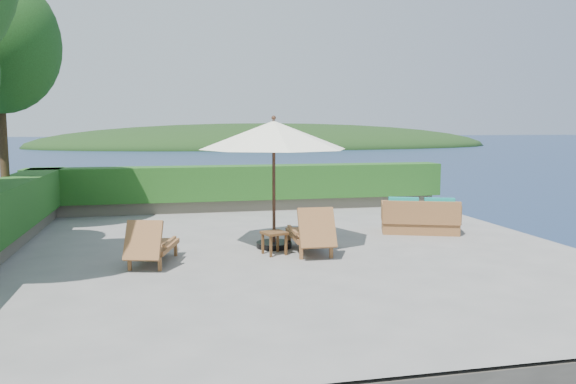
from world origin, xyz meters
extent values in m
plane|color=gray|center=(0.00, 0.00, 0.00)|extent=(12.00, 12.00, 0.00)
cube|color=#5C5549|center=(0.00, 0.00, -1.55)|extent=(12.00, 12.00, 3.00)
ellipsoid|color=#193313|center=(25.00, 140.00, -3.00)|extent=(126.00, 57.60, 12.60)
cube|color=#676053|center=(0.00, 5.60, 0.18)|extent=(12.00, 0.60, 0.36)
cube|color=#1A4313|center=(0.00, 5.60, 0.85)|extent=(12.40, 0.90, 1.00)
cylinder|color=#402F18|center=(-6.00, 3.20, 2.34)|extent=(0.20, 0.20, 4.68)
cylinder|color=black|center=(-0.12, 0.26, 0.06)|extent=(0.74, 0.74, 0.12)
cylinder|color=#3A2115|center=(-0.12, 0.26, 1.32)|extent=(0.07, 0.07, 2.65)
cone|color=white|center=(-0.12, 0.26, 2.35)|extent=(3.09, 3.09, 0.58)
sphere|color=#3A2115|center=(-0.12, 0.26, 2.70)|extent=(0.10, 0.10, 0.10)
cube|color=olive|center=(-2.96, -1.07, 0.12)|extent=(0.07, 0.07, 0.25)
cube|color=olive|center=(-2.44, -1.21, 0.12)|extent=(0.07, 0.07, 0.25)
cube|color=olive|center=(-2.67, 0.04, 0.12)|extent=(0.07, 0.07, 0.25)
cube|color=olive|center=(-2.15, -0.09, 0.12)|extent=(0.07, 0.07, 0.25)
cube|color=olive|center=(-2.53, -0.49, 0.29)|extent=(0.93, 1.37, 0.09)
cube|color=olive|center=(-2.71, -1.19, 0.56)|extent=(0.72, 0.55, 0.67)
cube|color=olive|center=(-2.89, -0.59, 0.43)|extent=(0.26, 0.80, 0.05)
cube|color=olive|center=(-2.26, -0.76, 0.43)|extent=(0.26, 0.80, 0.05)
cube|color=olive|center=(0.19, -0.89, 0.14)|extent=(0.07, 0.07, 0.28)
cube|color=olive|center=(0.78, -0.91, 0.14)|extent=(0.07, 0.07, 0.28)
cube|color=olive|center=(0.24, 0.38, 0.14)|extent=(0.07, 0.07, 0.28)
cube|color=olive|center=(0.83, 0.36, 0.14)|extent=(0.07, 0.07, 0.28)
cube|color=olive|center=(0.51, -0.16, 0.32)|extent=(0.75, 1.40, 0.10)
cube|color=olive|center=(0.48, -0.95, 0.61)|extent=(0.71, 0.47, 0.74)
cube|color=olive|center=(0.14, -0.36, 0.48)|extent=(0.10, 0.90, 0.05)
cube|color=olive|center=(0.86, -0.38, 0.48)|extent=(0.10, 0.90, 0.05)
cube|color=brown|center=(-0.34, -0.59, 0.21)|extent=(0.05, 0.05, 0.41)
cube|color=brown|center=(-0.02, -0.49, 0.21)|extent=(0.05, 0.05, 0.41)
cube|color=brown|center=(-0.45, -0.27, 0.21)|extent=(0.05, 0.05, 0.41)
cube|color=brown|center=(-0.13, -0.17, 0.21)|extent=(0.05, 0.05, 0.41)
cube|color=brown|center=(-0.24, -0.38, 0.44)|extent=(0.54, 0.54, 0.05)
cube|color=olive|center=(3.60, 1.17, 0.20)|extent=(1.96, 1.43, 0.39)
cube|color=olive|center=(3.46, 0.78, 0.54)|extent=(1.70, 0.73, 0.54)
cube|color=olive|center=(2.81, 1.46, 0.49)|extent=(0.41, 0.87, 0.44)
cube|color=olive|center=(4.39, 0.88, 0.49)|extent=(0.41, 0.87, 0.44)
cube|color=#12877E|center=(3.23, 1.36, 0.48)|extent=(0.96, 0.92, 0.18)
cube|color=#12877E|center=(4.00, 1.08, 0.48)|extent=(0.96, 0.92, 0.18)
cube|color=#12877E|center=(3.11, 1.02, 0.70)|extent=(0.69, 0.36, 0.35)
cube|color=#12877E|center=(3.88, 0.74, 0.70)|extent=(0.69, 0.36, 0.35)
camera|label=1|loc=(-2.29, -11.08, 2.53)|focal=35.00mm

